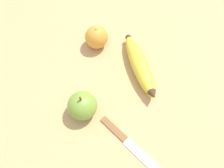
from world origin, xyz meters
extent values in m
plane|color=tan|center=(0.00, 0.00, 0.00)|extent=(3.00, 3.00, 0.00)
ellipsoid|color=yellow|center=(-0.03, -0.02, 0.02)|extent=(0.21, 0.11, 0.04)
cone|color=#47331E|center=(0.06, 0.01, 0.03)|extent=(0.04, 0.03, 0.03)
sphere|color=#47331E|center=(-0.13, -0.05, 0.02)|extent=(0.02, 0.02, 0.02)
sphere|color=orange|center=(-0.11, -0.15, 0.03)|extent=(0.07, 0.07, 0.07)
cylinder|color=#337A33|center=(-0.11, -0.15, 0.06)|extent=(0.01, 0.01, 0.00)
ellipsoid|color=olive|center=(0.10, -0.16, 0.03)|extent=(0.07, 0.07, 0.07)
cylinder|color=#4C3319|center=(0.10, -0.16, 0.07)|extent=(0.00, 0.00, 0.01)
cube|color=silver|center=(0.21, -0.02, 0.00)|extent=(0.08, 0.09, 0.00)
cube|color=brown|center=(0.15, -0.09, 0.00)|extent=(0.07, 0.07, 0.01)
camera|label=1|loc=(0.31, -0.08, 0.52)|focal=35.00mm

